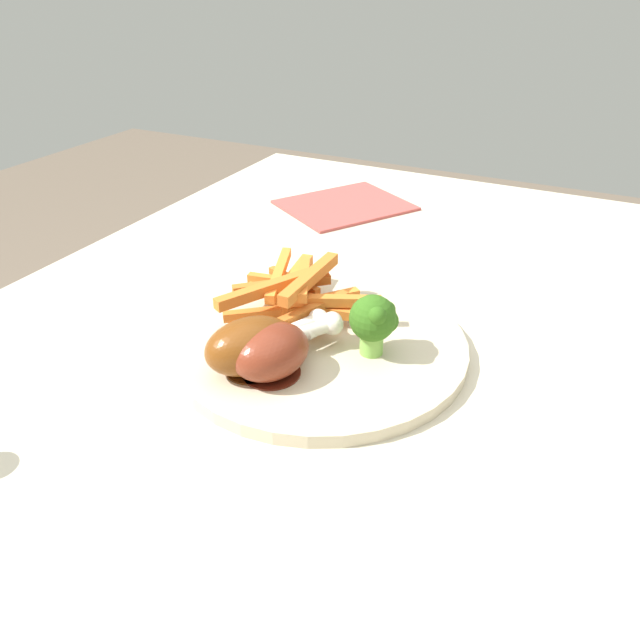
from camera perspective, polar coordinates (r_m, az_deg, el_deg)
The scene contains 8 objects.
dining_table at distance 0.62m, azimuth 2.29°, elevation -12.25°, with size 1.14×0.80×0.74m.
dinner_plate at distance 0.57m, azimuth -0.00°, elevation -2.25°, with size 0.27×0.27×0.01m, color beige.
broccoli_floret_front at distance 0.53m, azimuth 5.03°, elevation -0.02°, with size 0.05×0.04×0.06m.
carrot_fries_pile at distance 0.60m, azimuth -2.15°, elevation 2.63°, with size 0.15×0.15×0.05m.
chicken_drumstick_near at distance 0.52m, azimuth -5.97°, elevation -2.30°, with size 0.12×0.10×0.05m.
chicken_drumstick_far at distance 0.53m, azimuth -5.37°, elevation -1.97°, with size 0.11×0.07×0.04m.
chicken_drumstick_extra at distance 0.51m, azimuth -4.24°, elevation -2.76°, with size 0.12×0.08×0.04m.
napkin at distance 0.92m, azimuth 2.28°, elevation 10.49°, with size 0.17×0.14×0.00m, color #B74C47.
Camera 1 is at (0.42, 0.18, 1.06)m, focal length 34.85 mm.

